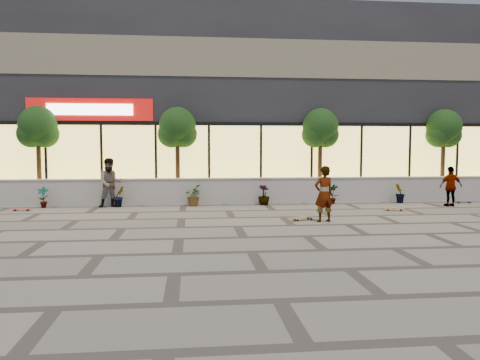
{
  "coord_description": "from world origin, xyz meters",
  "views": [
    {
      "loc": [
        -2.95,
        -11.69,
        2.33
      ],
      "look_at": [
        -1.48,
        2.31,
        1.3
      ],
      "focal_mm": 35.0,
      "sensor_mm": 36.0,
      "label": 1
    }
  ],
  "objects": [
    {
      "name": "ground",
      "position": [
        0.0,
        0.0,
        0.0
      ],
      "size": [
        80.0,
        80.0,
        0.0
      ],
      "primitive_type": "plane",
      "color": "gray",
      "rests_on": "ground"
    },
    {
      "name": "planter_wall",
      "position": [
        0.0,
        7.0,
        0.52
      ],
      "size": [
        22.0,
        0.42,
        1.04
      ],
      "color": "beige",
      "rests_on": "ground"
    },
    {
      "name": "retail_building",
      "position": [
        -0.0,
        12.49,
        4.25
      ],
      "size": [
        24.0,
        9.17,
        8.5
      ],
      "color": "#26262B",
      "rests_on": "ground"
    },
    {
      "name": "shrub_a",
      "position": [
        -8.5,
        6.45,
        0.41
      ],
      "size": [
        0.43,
        0.29,
        0.81
      ],
      "primitive_type": "imported",
      "color": "#123815",
      "rests_on": "ground"
    },
    {
      "name": "shrub_b",
      "position": [
        -5.7,
        6.45,
        0.41
      ],
      "size": [
        0.57,
        0.57,
        0.81
      ],
      "primitive_type": "imported",
      "rotation": [
        0.0,
        0.0,
        0.82
      ],
      "color": "#123815",
      "rests_on": "ground"
    },
    {
      "name": "shrub_c",
      "position": [
        -2.9,
        6.45,
        0.41
      ],
      "size": [
        0.68,
        0.77,
        0.81
      ],
      "primitive_type": "imported",
      "rotation": [
        0.0,
        0.0,
        1.64
      ],
      "color": "#123815",
      "rests_on": "ground"
    },
    {
      "name": "shrub_d",
      "position": [
        -0.1,
        6.45,
        0.41
      ],
      "size": [
        0.64,
        0.64,
        0.81
      ],
      "primitive_type": "imported",
      "rotation": [
        0.0,
        0.0,
        2.46
      ],
      "color": "#123815",
      "rests_on": "ground"
    },
    {
      "name": "shrub_e",
      "position": [
        2.7,
        6.45,
        0.41
      ],
      "size": [
        0.46,
        0.35,
        0.81
      ],
      "primitive_type": "imported",
      "rotation": [
        0.0,
        0.0,
        3.28
      ],
      "color": "#123815",
      "rests_on": "ground"
    },
    {
      "name": "shrub_f",
      "position": [
        5.5,
        6.45,
        0.41
      ],
      "size": [
        0.55,
        0.57,
        0.81
      ],
      "primitive_type": "imported",
      "rotation": [
        0.0,
        0.0,
        4.1
      ],
      "color": "#123815",
      "rests_on": "ground"
    },
    {
      "name": "tree_west",
      "position": [
        -9.0,
        7.7,
        2.99
      ],
      "size": [
        1.6,
        1.5,
        3.92
      ],
      "color": "#4F341C",
      "rests_on": "ground"
    },
    {
      "name": "tree_midwest",
      "position": [
        -3.5,
        7.7,
        2.99
      ],
      "size": [
        1.6,
        1.5,
        3.92
      ],
      "color": "#4F341C",
      "rests_on": "ground"
    },
    {
      "name": "tree_mideast",
      "position": [
        2.5,
        7.7,
        2.99
      ],
      "size": [
        1.6,
        1.5,
        3.92
      ],
      "color": "#4F341C",
      "rests_on": "ground"
    },
    {
      "name": "tree_east",
      "position": [
        8.0,
        7.7,
        2.99
      ],
      "size": [
        1.6,
        1.5,
        3.92
      ],
      "color": "#4F341C",
      "rests_on": "ground"
    },
    {
      "name": "skater_center",
      "position": [
        1.08,
        2.19,
        0.86
      ],
      "size": [
        0.71,
        0.55,
        1.72
      ],
      "primitive_type": "imported",
      "rotation": [
        0.0,
        0.0,
        3.39
      ],
      "color": "silver",
      "rests_on": "ground"
    },
    {
      "name": "skater_left",
      "position": [
        -5.99,
        6.3,
        0.93
      ],
      "size": [
        1.04,
        0.89,
        1.87
      ],
      "primitive_type": "imported",
      "rotation": [
        0.0,
        0.0,
        0.23
      ],
      "color": "tan",
      "rests_on": "ground"
    },
    {
      "name": "skater_right_near",
      "position": [
        6.98,
        5.25,
        0.77
      ],
      "size": [
        0.92,
        0.41,
        1.55
      ],
      "primitive_type": "imported",
      "rotation": [
        0.0,
        0.0,
        3.17
      ],
      "color": "white",
      "rests_on": "ground"
    },
    {
      "name": "skateboard_center",
      "position": [
        0.53,
        2.56,
        0.09
      ],
      "size": [
        0.87,
        0.53,
        0.1
      ],
      "rotation": [
        0.0,
        0.0,
        0.4
      ],
      "color": "olive",
      "rests_on": "ground"
    },
    {
      "name": "skateboard_left",
      "position": [
        -9.03,
        5.67,
        0.07
      ],
      "size": [
        0.72,
        0.2,
        0.09
      ],
      "rotation": [
        0.0,
        0.0,
        -0.02
      ],
      "color": "#E5402B",
      "rests_on": "ground"
    },
    {
      "name": "skateboard_right_near",
      "position": [
        4.32,
        4.31,
        0.07
      ],
      "size": [
        0.76,
        0.38,
        0.09
      ],
      "rotation": [
        0.0,
        0.0,
        -0.27
      ],
      "color": "brown",
      "rests_on": "ground"
    },
    {
      "name": "skateboard_right_far",
      "position": [
        8.12,
        6.2,
        0.07
      ],
      "size": [
        0.73,
        0.25,
        0.09
      ],
      "rotation": [
        0.0,
        0.0,
        -0.1
      ],
      "color": "#63549A",
      "rests_on": "ground"
    }
  ]
}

